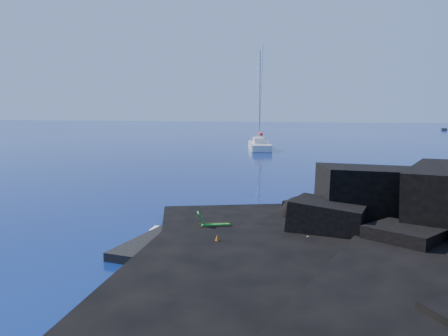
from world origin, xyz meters
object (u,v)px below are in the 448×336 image
object	(u,v)px
deck_chair	(215,221)
sailboat	(259,149)
sunbather	(296,238)
distant_boat_a	(444,130)
marker_cone	(217,241)

from	to	relation	value
deck_chair	sailboat	bearing A→B (deg)	74.56
sunbather	distant_boat_a	xyz separation A→B (m)	(29.00, 122.94, -0.53)
deck_chair	marker_cone	xyz separation A→B (m)	(0.74, -2.22, -0.23)
deck_chair	sunbather	distance (m)	3.71
sunbather	marker_cone	xyz separation A→B (m)	(-2.90, -1.57, 0.08)
sunbather	marker_cone	size ratio (longest dim) A/B	3.54
sailboat	distant_boat_a	bearing A→B (deg)	47.51
distant_boat_a	marker_cone	bearing A→B (deg)	-97.91
deck_chair	marker_cone	bearing A→B (deg)	-95.73
sunbather	distant_boat_a	size ratio (longest dim) A/B	0.40
sailboat	deck_chair	size ratio (longest dim) A/B	10.08
deck_chair	distant_boat_a	size ratio (longest dim) A/B	0.32
sailboat	deck_chair	bearing A→B (deg)	-96.56
deck_chair	marker_cone	world-z (taller)	deck_chair
sailboat	sunbather	bearing A→B (deg)	-92.30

